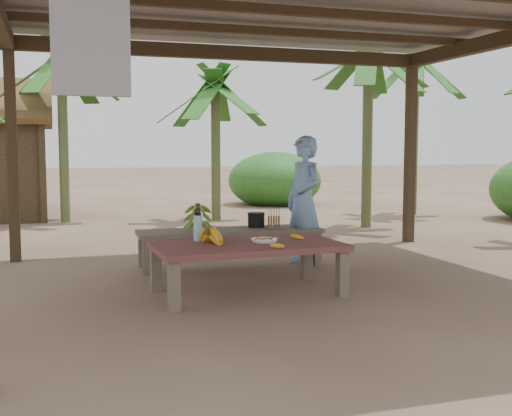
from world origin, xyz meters
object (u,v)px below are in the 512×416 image
object	(u,v)px
bench	(230,234)
water_flask	(198,227)
woman	(304,200)
ripe_banana_bunch	(207,235)
cooking_pot	(256,220)
work_table	(247,250)
plate	(264,240)

from	to	relation	value
bench	water_flask	size ratio (longest dim) A/B	6.75
water_flask	woman	distance (m)	1.87
ripe_banana_bunch	cooking_pot	distance (m)	1.78
water_flask	woman	world-z (taller)	woman
cooking_pot	woman	world-z (taller)	woman
work_table	water_flask	size ratio (longest dim) A/B	5.59
bench	woman	bearing A→B (deg)	-5.61
plate	woman	distance (m)	1.63
bench	water_flask	world-z (taller)	water_flask
bench	ripe_banana_bunch	distance (m)	1.53
bench	woman	xyz separation A→B (m)	(0.90, -0.11, 0.39)
work_table	cooking_pot	size ratio (longest dim) A/B	8.93
plate	cooking_pot	xyz separation A→B (m)	(0.40, 1.52, 0.02)
ripe_banana_bunch	plate	xyz separation A→B (m)	(0.57, -0.02, -0.07)
bench	water_flask	bearing A→B (deg)	-118.10
ripe_banana_bunch	water_flask	xyz separation A→B (m)	(-0.04, 0.25, 0.05)
cooking_pot	water_flask	bearing A→B (deg)	-128.96
ripe_banana_bunch	water_flask	bearing A→B (deg)	98.51
work_table	plate	bearing A→B (deg)	4.08
work_table	woman	xyz separation A→B (m)	(1.12, 1.33, 0.35)
ripe_banana_bunch	woman	distance (m)	1.99
ripe_banana_bunch	bench	bearing A→B (deg)	66.36
ripe_banana_bunch	water_flask	distance (m)	0.26
bench	ripe_banana_bunch	xyz separation A→B (m)	(-0.61, -1.39, 0.19)
work_table	cooking_pot	xyz separation A→B (m)	(0.58, 1.54, 0.10)
ripe_banana_bunch	cooking_pot	bearing A→B (deg)	57.06
bench	work_table	bearing A→B (deg)	-97.43
work_table	cooking_pot	distance (m)	1.64
bench	cooking_pot	xyz separation A→B (m)	(0.36, 0.10, 0.14)
plate	woman	xyz separation A→B (m)	(0.94, 1.31, 0.27)
bench	plate	bearing A→B (deg)	-90.30
plate	water_flask	world-z (taller)	water_flask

